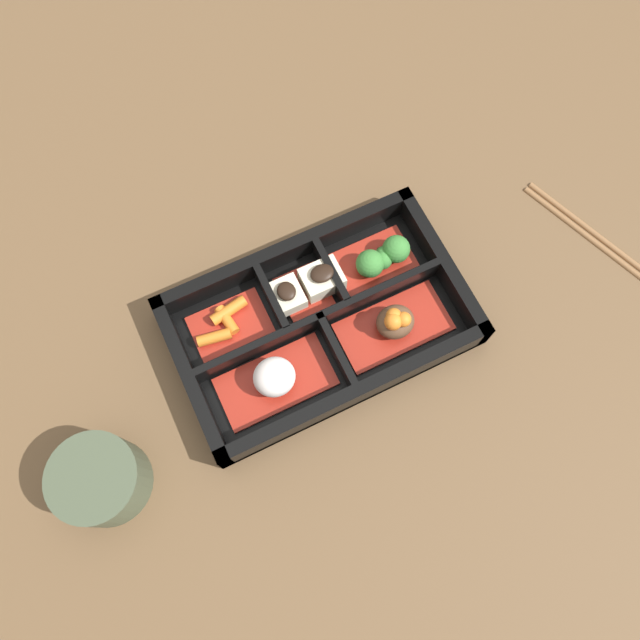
% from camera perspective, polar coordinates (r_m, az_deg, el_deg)
% --- Properties ---
extents(ground_plane, '(3.00, 3.00, 0.00)m').
position_cam_1_polar(ground_plane, '(0.70, 0.00, -0.67)').
color(ground_plane, brown).
extents(bento_base, '(0.32, 0.19, 0.01)m').
position_cam_1_polar(bento_base, '(0.69, 0.00, -0.54)').
color(bento_base, black).
rests_on(bento_base, ground_plane).
extents(bento_rim, '(0.32, 0.19, 0.04)m').
position_cam_1_polar(bento_rim, '(0.68, -0.08, 0.02)').
color(bento_rim, black).
rests_on(bento_rim, ground_plane).
extents(bowl_stew, '(0.12, 0.06, 0.05)m').
position_cam_1_polar(bowl_stew, '(0.68, 6.84, -0.31)').
color(bowl_stew, maroon).
rests_on(bowl_stew, bento_base).
extents(bowl_rice, '(0.12, 0.06, 0.04)m').
position_cam_1_polar(bowl_rice, '(0.66, -4.15, -5.38)').
color(bowl_rice, maroon).
rests_on(bowl_rice, bento_base).
extents(bowl_greens, '(0.09, 0.06, 0.04)m').
position_cam_1_polar(bowl_greens, '(0.70, 5.32, 5.55)').
color(bowl_greens, maroon).
rests_on(bowl_greens, bento_base).
extents(bowl_tofu, '(0.08, 0.06, 0.04)m').
position_cam_1_polar(bowl_tofu, '(0.69, -1.18, 3.09)').
color(bowl_tofu, maroon).
rests_on(bowl_tofu, bento_base).
extents(bowl_carrots, '(0.08, 0.06, 0.02)m').
position_cam_1_polar(bowl_carrots, '(0.69, -8.46, -0.34)').
color(bowl_carrots, maroon).
rests_on(bowl_carrots, bento_base).
extents(tea_cup, '(0.09, 0.09, 0.06)m').
position_cam_1_polar(tea_cup, '(0.67, -19.47, -13.62)').
color(tea_cup, '#424C38').
rests_on(tea_cup, ground_plane).
extents(chopsticks, '(0.10, 0.22, 0.01)m').
position_cam_1_polar(chopsticks, '(0.81, 24.80, 6.17)').
color(chopsticks, brown).
rests_on(chopsticks, ground_plane).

